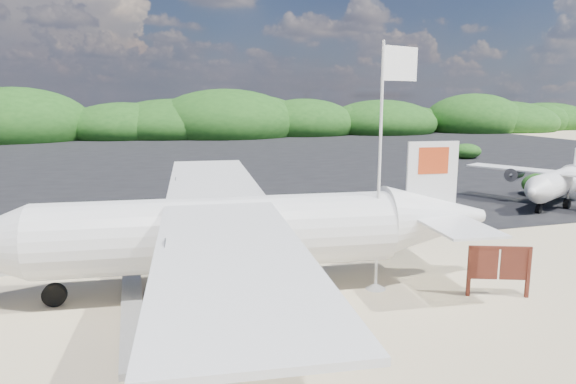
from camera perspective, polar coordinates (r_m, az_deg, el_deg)
The scene contains 11 objects.
ground at distance 12.84m, azimuth 4.13°, elevation -12.74°, with size 160.00×160.00×0.00m, color beige.
asphalt_apron at distance 41.52m, azimuth -10.89°, elevation 3.41°, with size 90.00×50.00×0.04m, color #B2B2B2, non-canonical shape.
vegetation_band at distance 66.32m, azimuth -13.24°, elevation 5.96°, with size 124.00×8.00×4.40m, color #B2B2B2, non-canonical shape.
baggage_cart at distance 14.19m, azimuth -7.86°, elevation -10.48°, with size 2.52×1.44×1.26m, color #0E1DD8, non-canonical shape.
flagpole at distance 14.18m, azimuth 9.69°, elevation -10.55°, with size 1.29×0.54×6.43m, color white, non-canonical shape.
signboard at distance 14.53m, azimuth 22.17°, elevation -10.69°, with size 1.67×0.16×1.38m, color #5F271B, non-canonical shape.
crew_a at distance 16.67m, azimuth 1.14°, elevation -4.35°, with size 0.57×0.37×1.55m, color #141F4D.
crew_b at distance 18.07m, azimuth 1.28°, elevation -3.18°, with size 0.75×0.59×1.55m, color #141F4D.
crew_c at distance 18.46m, azimuth 10.99°, elevation -2.70°, with size 1.05×0.44×1.78m, color #141F4D.
aircraft_large at distance 38.05m, azimuth 11.73°, elevation 2.73°, with size 16.48×16.48×4.94m, color #B2B2B2, non-canonical shape.
aircraft_small at distance 44.22m, azimuth -22.16°, elevation 3.25°, with size 6.83×6.83×2.46m, color #B2B2B2, non-canonical shape.
Camera 1 is at (-4.28, -10.99, 5.09)m, focal length 32.00 mm.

